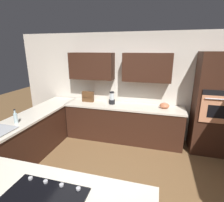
{
  "coord_description": "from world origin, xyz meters",
  "views": [
    {
      "loc": [
        -0.69,
        2.24,
        2.2
      ],
      "look_at": [
        0.24,
        -1.2,
        1.15
      ],
      "focal_mm": 28.12,
      "sensor_mm": 36.0,
      "label": 1
    }
  ],
  "objects_px": {
    "wall_oven": "(214,105)",
    "mixing_bowl": "(164,106)",
    "spice_rack": "(88,97)",
    "blender": "(112,99)",
    "dish_soap_bottle": "(16,118)"
  },
  "relations": [
    {
      "from": "wall_oven",
      "to": "mixing_bowl",
      "type": "xyz_separation_m",
      "value": [
        1.0,
        -0.05,
        -0.12
      ]
    },
    {
      "from": "wall_oven",
      "to": "spice_rack",
      "type": "bearing_deg",
      "value": -1.66
    },
    {
      "from": "wall_oven",
      "to": "blender",
      "type": "distance_m",
      "value": 2.25
    },
    {
      "from": "dish_soap_bottle",
      "to": "wall_oven",
      "type": "bearing_deg",
      "value": -156.68
    },
    {
      "from": "wall_oven",
      "to": "dish_soap_bottle",
      "type": "height_order",
      "value": "wall_oven"
    },
    {
      "from": "wall_oven",
      "to": "spice_rack",
      "type": "xyz_separation_m",
      "value": [
        2.9,
        -0.08,
        -0.05
      ]
    },
    {
      "from": "blender",
      "to": "mixing_bowl",
      "type": "height_order",
      "value": "blender"
    },
    {
      "from": "spice_rack",
      "to": "mixing_bowl",
      "type": "bearing_deg",
      "value": 179.08
    },
    {
      "from": "mixing_bowl",
      "to": "spice_rack",
      "type": "xyz_separation_m",
      "value": [
        1.9,
        -0.03,
        0.07
      ]
    },
    {
      "from": "dish_soap_bottle",
      "to": "mixing_bowl",
      "type": "bearing_deg",
      "value": -148.36
    },
    {
      "from": "wall_oven",
      "to": "blender",
      "type": "bearing_deg",
      "value": -1.36
    },
    {
      "from": "blender",
      "to": "wall_oven",
      "type": "bearing_deg",
      "value": 178.64
    },
    {
      "from": "blender",
      "to": "dish_soap_bottle",
      "type": "height_order",
      "value": "blender"
    },
    {
      "from": "wall_oven",
      "to": "spice_rack",
      "type": "distance_m",
      "value": 2.9
    },
    {
      "from": "mixing_bowl",
      "to": "spice_rack",
      "type": "distance_m",
      "value": 1.9
    }
  ]
}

